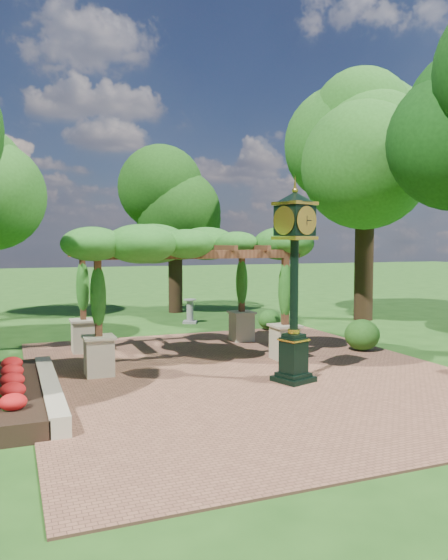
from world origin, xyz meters
name	(u,v)px	position (x,y,z in m)	size (l,w,h in m)	color
ground	(265,384)	(0.00, 0.00, 0.00)	(120.00, 120.00, 0.00)	#1E4714
brick_plaza	(247,373)	(0.00, 1.00, 0.02)	(10.00, 12.00, 0.04)	brown
border_wall	(50,390)	(-4.60, 0.50, 0.20)	(0.35, 5.00, 0.40)	#C6B793
flower_bed	(2,396)	(-5.50, 0.50, 0.18)	(1.50, 5.00, 0.36)	red
pedestal_clock	(294,268)	(0.66, -0.13, 2.62)	(1.09, 1.09, 4.38)	black
pergola	(181,251)	(-0.88, 3.54, 2.97)	(5.77, 3.65, 3.62)	#C1B58F
sundial	(190,313)	(1.31, 9.47, 0.42)	(0.70, 0.70, 0.96)	gray
shrub_mid	(362,335)	(4.26, 2.28, 0.50)	(1.01, 1.01, 0.91)	#245417
shrub_back	(269,320)	(3.42, 6.67, 0.40)	(0.80, 0.80, 0.72)	#275E1B
tree_north	(175,205)	(1.73, 12.91, 4.89)	(3.49, 3.49, 7.15)	#302013
tree_east_far	(366,155)	(8.27, 7.77, 6.71)	(4.54, 4.54, 9.79)	#322013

